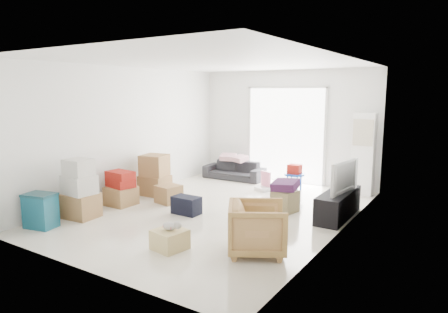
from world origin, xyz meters
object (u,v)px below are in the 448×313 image
kids_table (294,172)px  television (339,188)px  ac_tower (364,154)px  ottoman (285,201)px  armchair (257,226)px  wood_crate (170,239)px  tv_console (338,205)px  storage_bins (41,210)px  sofa (234,167)px

kids_table → television: bearing=-44.7°
ac_tower → television: size_ratio=1.80×
television → ottoman: bearing=109.1°
armchair → wood_crate: size_ratio=1.88×
ottoman → tv_console: bearing=11.0°
storage_bins → ottoman: 4.19m
armchair → wood_crate: armchair is taller
armchair → kids_table: armchair is taller
kids_table → wood_crate: bearing=-92.0°
storage_bins → wood_crate: storage_bins is taller
ac_tower → tv_console: ac_tower is taller
ac_tower → storage_bins: 6.33m
armchair → kids_table: 3.68m
television → kids_table: size_ratio=1.64×
ac_tower → tv_console: (0.05, -1.86, -0.64)m
television → sofa: (-3.16, 1.71, -0.23)m
ac_tower → sofa: ac_tower is taller
storage_bins → television: bearing=38.7°
armchair → wood_crate: bearing=85.8°
sofa → wood_crate: bearing=-72.6°
ottoman → television: bearing=11.0°
kids_table → storage_bins: bearing=-118.9°
television → wood_crate: bearing=158.2°
television → wood_crate: size_ratio=2.34×
ottoman → wood_crate: (-0.62, -2.51, -0.06)m
ac_tower → sofa: (-3.11, -0.15, -0.57)m
tv_console → kids_table: bearing=135.3°
sofa → armchair: 4.72m
ottoman → sofa: bearing=139.8°
ottoman → armchair: bearing=-76.5°
kids_table → wood_crate: kids_table is taller
sofa → armchair: armchair is taller
armchair → ottoman: armchair is taller
tv_console → storage_bins: (-3.90, -3.13, 0.05)m
ottoman → wood_crate: size_ratio=0.95×
television → tv_console: bearing=0.0°
television → sofa: 3.60m
tv_console → ottoman: 0.95m
kids_table → wood_crate: size_ratio=1.42×
ottoman → kids_table: size_ratio=0.67×
kids_table → ottoman: bearing=-73.1°
television → ottoman: size_ratio=2.45×
storage_bins → ottoman: bearing=44.8°
kids_table → tv_console: bearing=-44.7°
storage_bins → wood_crate: (2.35, 0.43, -0.15)m
tv_console → armchair: bearing=-101.8°
television → armchair: armchair is taller
ac_tower → armchair: (-0.40, -4.02, -0.49)m
television → storage_bins: size_ratio=1.71×
ac_tower → television: 1.89m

